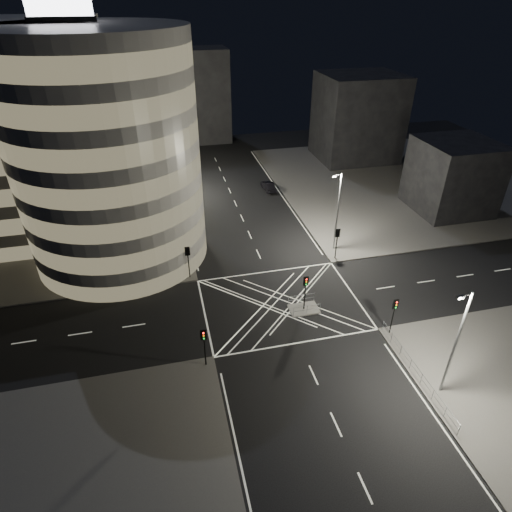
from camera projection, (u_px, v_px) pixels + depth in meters
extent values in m
plane|color=black|center=(281.00, 303.00, 44.76)|extent=(120.00, 120.00, 0.00)
cube|color=#54524F|center=(34.00, 217.00, 61.26)|extent=(42.00, 42.00, 0.15)
cube|color=#54524F|center=(401.00, 181.00, 72.56)|extent=(42.00, 42.00, 0.15)
cube|color=slate|center=(304.00, 309.00, 43.88)|extent=(3.00, 2.00, 0.15)
cylinder|color=gray|center=(107.00, 155.00, 46.38)|extent=(20.00, 20.00, 25.00)
cube|color=gray|center=(27.00, 134.00, 52.65)|extent=(20.00, 18.00, 25.00)
cube|color=white|center=(59.00, 8.00, 40.30)|extent=(6.00, 0.40, 2.00)
cube|color=black|center=(62.00, 19.00, 40.78)|extent=(6.40, 0.50, 0.50)
cube|color=gray|center=(80.00, 110.00, 69.03)|extent=(24.00, 16.00, 22.00)
cube|color=black|center=(358.00, 117.00, 78.60)|extent=(14.00, 12.00, 15.00)
cube|color=black|center=(453.00, 176.00, 60.99)|extent=(10.00, 10.00, 10.00)
cube|color=black|center=(184.00, 97.00, 86.83)|extent=(18.00, 8.00, 18.00)
cylinder|color=black|center=(172.00, 255.00, 49.04)|extent=(0.32, 0.32, 3.69)
ellipsoid|color=black|center=(169.00, 231.00, 47.36)|extent=(4.72, 4.72, 5.43)
cylinder|color=black|center=(169.00, 232.00, 54.09)|extent=(0.32, 0.32, 3.25)
ellipsoid|color=black|center=(166.00, 211.00, 52.53)|extent=(4.68, 4.68, 5.38)
cylinder|color=black|center=(166.00, 210.00, 58.94)|extent=(0.32, 0.32, 3.55)
ellipsoid|color=black|center=(164.00, 191.00, 57.37)|extent=(4.20, 4.20, 4.83)
cylinder|color=black|center=(164.00, 194.00, 63.96)|extent=(0.32, 0.32, 3.25)
ellipsoid|color=black|center=(161.00, 175.00, 62.38)|extent=(4.80, 4.80, 5.52)
cylinder|color=black|center=(162.00, 179.00, 68.91)|extent=(0.32, 0.32, 3.17)
ellipsoid|color=black|center=(160.00, 163.00, 67.40)|extent=(4.47, 4.47, 5.15)
cylinder|color=black|center=(189.00, 266.00, 47.75)|extent=(0.12, 0.12, 3.00)
cube|color=black|center=(187.00, 251.00, 46.71)|extent=(0.28, 0.22, 0.90)
cube|color=black|center=(187.00, 251.00, 46.71)|extent=(0.55, 0.04, 1.10)
cylinder|color=black|center=(205.00, 352.00, 36.57)|extent=(0.12, 0.12, 3.00)
cube|color=black|center=(203.00, 335.00, 35.53)|extent=(0.28, 0.22, 0.90)
cube|color=black|center=(203.00, 335.00, 35.53)|extent=(0.55, 0.04, 1.10)
cylinder|color=black|center=(336.00, 247.00, 51.18)|extent=(0.12, 0.12, 3.00)
cube|color=black|center=(338.00, 233.00, 50.13)|extent=(0.28, 0.22, 0.90)
cube|color=black|center=(338.00, 233.00, 50.13)|extent=(0.55, 0.04, 1.10)
cylinder|color=black|center=(392.00, 320.00, 40.00)|extent=(0.12, 0.12, 3.00)
cube|color=black|center=(396.00, 304.00, 38.96)|extent=(0.28, 0.22, 0.90)
cube|color=black|center=(396.00, 304.00, 38.96)|extent=(0.55, 0.04, 1.10)
cylinder|color=black|center=(305.00, 297.00, 43.03)|extent=(0.12, 0.12, 3.00)
cube|color=black|center=(306.00, 281.00, 41.99)|extent=(0.28, 0.22, 0.90)
cube|color=black|center=(306.00, 281.00, 41.99)|extent=(0.55, 0.04, 1.10)
cylinder|color=slate|center=(176.00, 218.00, 50.01)|extent=(0.20, 0.20, 10.00)
cylinder|color=slate|center=(176.00, 179.00, 47.51)|extent=(0.90, 0.10, 0.10)
cube|color=slate|center=(180.00, 179.00, 47.65)|extent=(0.50, 0.25, 0.18)
cube|color=white|center=(180.00, 180.00, 47.71)|extent=(0.42, 0.20, 0.05)
cylinder|color=slate|center=(167.00, 165.00, 64.81)|extent=(0.20, 0.20, 10.00)
cylinder|color=slate|center=(166.00, 133.00, 62.30)|extent=(0.90, 0.10, 0.10)
cube|color=slate|center=(169.00, 133.00, 62.44)|extent=(0.50, 0.25, 0.18)
cube|color=white|center=(170.00, 134.00, 62.50)|extent=(0.42, 0.20, 0.05)
cylinder|color=slate|center=(338.00, 212.00, 51.25)|extent=(0.20, 0.20, 10.00)
cylinder|color=slate|center=(338.00, 175.00, 48.56)|extent=(0.90, 0.10, 0.10)
cube|color=slate|center=(334.00, 176.00, 48.53)|extent=(0.50, 0.25, 0.18)
cube|color=white|center=(334.00, 177.00, 48.59)|extent=(0.42, 0.20, 0.05)
cylinder|color=slate|center=(455.00, 345.00, 32.35)|extent=(0.20, 0.20, 10.00)
cylinder|color=slate|center=(467.00, 295.00, 29.66)|extent=(0.90, 0.10, 0.10)
cube|color=slate|center=(461.00, 297.00, 29.63)|extent=(0.50, 0.25, 0.18)
cube|color=white|center=(460.00, 298.00, 29.69)|extent=(0.42, 0.20, 0.05)
cube|color=slate|center=(416.00, 371.00, 36.01)|extent=(0.06, 11.70, 1.10)
cube|color=slate|center=(307.00, 310.00, 42.80)|extent=(2.80, 0.06, 1.10)
cube|color=slate|center=(301.00, 299.00, 44.28)|extent=(2.80, 0.06, 1.10)
imported|color=black|center=(268.00, 186.00, 69.26)|extent=(1.67, 4.17, 1.35)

